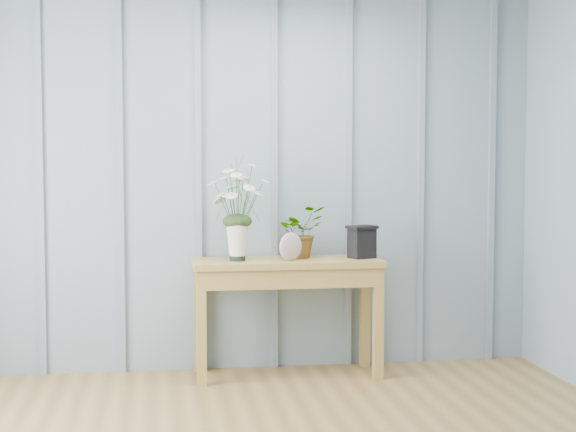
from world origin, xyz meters
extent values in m
cube|color=#8095A3|center=(0.00, 2.25, 1.25)|extent=(4.00, 0.01, 2.50)
cube|color=#A8A8AD|center=(0.25, 2.23, 1.45)|extent=(0.03, 0.01, 0.10)
cube|color=gray|center=(-1.25, 2.23, 1.25)|extent=(0.04, 0.03, 2.50)
cube|color=gray|center=(-0.75, 2.23, 1.25)|extent=(0.04, 0.03, 2.50)
cube|color=gray|center=(-0.25, 2.23, 1.25)|extent=(0.04, 0.03, 2.50)
cube|color=gray|center=(0.25, 2.23, 1.25)|extent=(0.04, 0.03, 2.50)
cube|color=gray|center=(0.75, 2.23, 1.25)|extent=(0.04, 0.03, 2.50)
cube|color=gray|center=(1.25, 2.23, 1.25)|extent=(0.04, 0.03, 2.50)
cube|color=gray|center=(1.75, 2.23, 1.25)|extent=(0.04, 0.03, 2.50)
cube|color=olive|center=(0.30, 1.99, 0.73)|extent=(1.20, 0.45, 0.04)
cube|color=olive|center=(0.30, 1.99, 0.65)|extent=(1.13, 0.42, 0.12)
cube|color=olive|center=(-0.26, 1.81, 0.35)|extent=(0.06, 0.06, 0.71)
cube|color=olive|center=(0.85, 1.81, 0.35)|extent=(0.06, 0.06, 0.71)
cube|color=olive|center=(-0.26, 2.17, 0.35)|extent=(0.06, 0.06, 0.71)
cube|color=olive|center=(0.85, 2.17, 0.35)|extent=(0.06, 0.06, 0.71)
cylinder|color=black|center=(-0.02, 1.96, 0.78)|extent=(0.10, 0.10, 0.06)
cone|color=white|center=(-0.02, 1.96, 0.88)|extent=(0.18, 0.18, 0.24)
ellipsoid|color=#1C3414|center=(-0.02, 1.96, 1.00)|extent=(0.19, 0.15, 0.10)
imported|color=#1C3414|center=(0.39, 2.07, 0.92)|extent=(0.38, 0.36, 0.34)
ellipsoid|color=#985C74|center=(0.31, 1.91, 0.84)|extent=(0.18, 0.13, 0.18)
cube|color=black|center=(0.78, 1.99, 0.85)|extent=(0.18, 0.16, 0.19)
cube|color=black|center=(0.78, 1.99, 0.95)|extent=(0.21, 0.19, 0.02)
camera|label=1|loc=(-0.52, -3.52, 1.41)|focal=55.00mm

